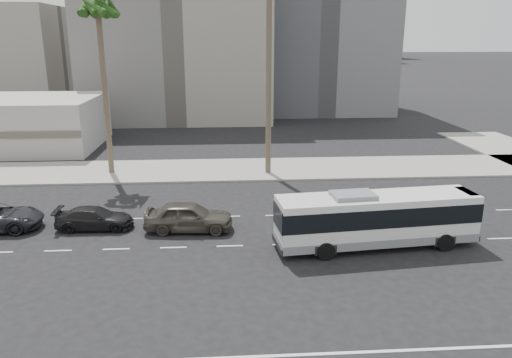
{
  "coord_description": "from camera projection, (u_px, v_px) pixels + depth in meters",
  "views": [
    {
      "loc": [
        -6.21,
        -24.1,
        10.77
      ],
      "look_at": [
        -4.32,
        4.0,
        2.56
      ],
      "focal_mm": 34.2,
      "sensor_mm": 36.0,
      "label": 1
    }
  ],
  "objects": [
    {
      "name": "palm_mid",
      "position": [
        98.0,
        11.0,
        36.42
      ],
      "size": [
        4.55,
        4.55,
        14.06
      ],
      "rotation": [
        0.0,
        0.0,
        -0.13
      ],
      "color": "brown",
      "rests_on": "ground"
    },
    {
      "name": "highrise_far",
      "position": [
        358.0,
        1.0,
        271.66
      ],
      "size": [
        22.0,
        22.0,
        60.0
      ],
      "primitive_type": "cube",
      "color": "#575A5E",
      "rests_on": "ground"
    },
    {
      "name": "midrise_beige_far",
      "position": [
        0.0,
        61.0,
        69.84
      ],
      "size": [
        18.0,
        16.0,
        15.0
      ],
      "primitive_type": "cube",
      "color": "slate",
      "rests_on": "ground"
    },
    {
      "name": "midrise_beige_west",
      "position": [
        180.0,
        51.0,
        66.31
      ],
      "size": [
        24.0,
        18.0,
        18.0
      ],
      "primitive_type": "cube",
      "color": "slate",
      "rests_on": "ground"
    },
    {
      "name": "midrise_gray_center",
      "position": [
        316.0,
        22.0,
        73.18
      ],
      "size": [
        20.0,
        20.0,
        26.0
      ],
      "primitive_type": "cube",
      "color": "#4F5155",
      "rests_on": "ground"
    },
    {
      "name": "sidewalk_north",
      "position": [
        298.0,
        168.0,
        41.32
      ],
      "size": [
        120.0,
        7.0,
        0.15
      ],
      "primitive_type": "cube",
      "color": "gray",
      "rests_on": "ground"
    },
    {
      "name": "car_b",
      "position": [
        95.0,
        218.0,
        28.36
      ],
      "size": [
        1.87,
        4.46,
        1.29
      ],
      "primitive_type": "imported",
      "rotation": [
        0.0,
        0.0,
        1.55
      ],
      "color": "black",
      "rests_on": "ground"
    },
    {
      "name": "ground",
      "position": [
        340.0,
        243.0,
        26.5
      ],
      "size": [
        700.0,
        700.0,
        0.0
      ],
      "primitive_type": "plane",
      "color": "black",
      "rests_on": "ground"
    },
    {
      "name": "car_a",
      "position": [
        189.0,
        216.0,
        28.02
      ],
      "size": [
        2.33,
        5.15,
        1.72
      ],
      "primitive_type": "imported",
      "rotation": [
        0.0,
        0.0,
        1.51
      ],
      "color": "#47413A",
      "rests_on": "ground"
    },
    {
      "name": "city_bus",
      "position": [
        377.0,
        218.0,
        25.68
      ],
      "size": [
        10.85,
        3.47,
        3.06
      ],
      "rotation": [
        0.0,
        0.0,
        0.1
      ],
      "color": "silver",
      "rests_on": "ground"
    }
  ]
}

